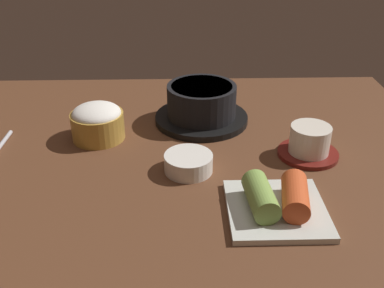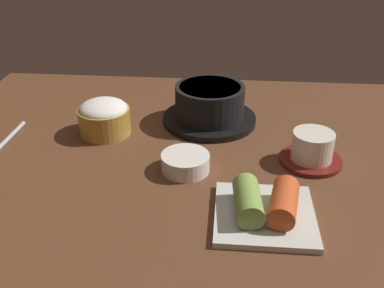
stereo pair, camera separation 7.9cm
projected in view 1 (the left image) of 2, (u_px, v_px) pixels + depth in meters
dining_table at (181, 158)px, 82.79cm from camera, size 100.00×76.00×2.00cm
stone_pot at (201, 105)px, 92.19cm from camera, size 19.26×19.26×7.90cm
rice_bowl at (97, 121)px, 85.75cm from camera, size 10.09×10.09×7.02cm
tea_cup_with_saucer at (309, 143)px, 80.32cm from camera, size 10.90×10.90×5.84cm
banchan_cup_center at (188, 162)px, 76.28cm from camera, size 8.31×8.31×3.08cm
kimchi_plate at (277, 202)px, 66.06cm from camera, size 14.55×14.55×4.91cm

